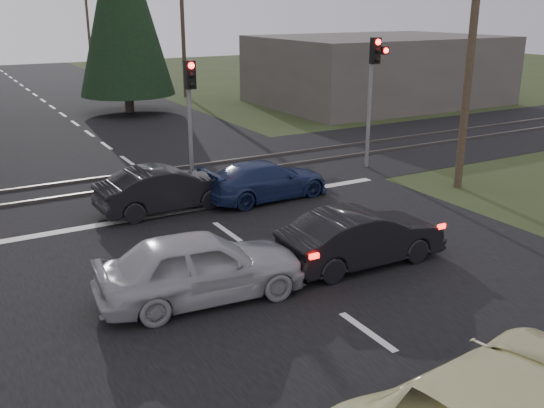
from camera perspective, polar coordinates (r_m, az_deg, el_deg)
ground at (r=11.61m, az=8.96°, el=-11.81°), size 120.00×120.00×0.00m
road at (r=19.74m, az=-9.28°, el=1.00°), size 14.00×100.00×0.01m
rail_corridor at (r=21.55m, az=-11.17°, el=2.36°), size 120.00×8.00×0.01m
stop_line at (r=18.13m, az=-7.25°, el=-0.44°), size 13.00×0.35×0.00m
rail_near at (r=20.81m, az=-10.46°, el=1.96°), size 120.00×0.12×0.10m
rail_far at (r=22.28m, az=-11.85°, el=2.95°), size 120.00×0.12×0.10m
traffic_signal_right at (r=22.32m, az=9.58°, el=11.66°), size 0.68×0.48×4.70m
traffic_signal_center at (r=20.09m, az=-7.68°, el=9.58°), size 0.32×0.48×4.10m
utility_pole_near at (r=20.33m, az=18.30°, el=14.40°), size 1.80×0.26×9.00m
utility_pole_mid at (r=40.61m, az=-8.42°, el=16.55°), size 1.80×0.26×9.00m
utility_pole_far at (r=64.51m, az=-16.99°, el=16.53°), size 1.80×0.26×9.00m
conifer_tree at (r=35.18m, az=-13.95°, el=18.07°), size 5.20×5.20×11.00m
building_right at (r=38.68m, az=9.93°, el=12.36°), size 14.00×10.00×4.00m
dark_hatchback at (r=14.18m, az=8.45°, el=-3.11°), size 4.02×1.47×1.32m
silver_car at (r=12.43m, az=-6.71°, el=-5.84°), size 4.40×2.11×1.45m
blue_sedan at (r=18.81m, az=-0.56°, el=2.24°), size 4.14×1.84×1.18m
dark_car_far at (r=17.95m, az=-9.98°, el=1.39°), size 4.05×1.56×1.31m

